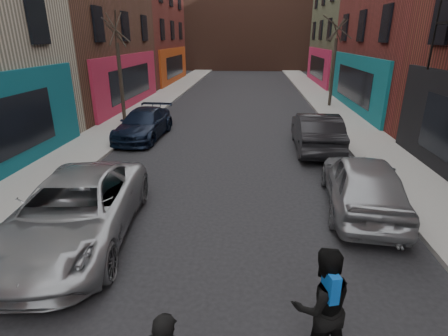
% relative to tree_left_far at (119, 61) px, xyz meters
% --- Properties ---
extents(sidewalk_left, '(2.50, 84.00, 0.13)m').
position_rel_tree_left_far_xyz_m(sidewalk_left, '(-0.05, 12.00, -3.31)').
color(sidewalk_left, gray).
rests_on(sidewalk_left, ground).
extents(sidewalk_right, '(2.50, 84.00, 0.13)m').
position_rel_tree_left_far_xyz_m(sidewalk_right, '(12.45, 12.00, -3.31)').
color(sidewalk_right, gray).
rests_on(sidewalk_right, ground).
extents(building_far, '(40.00, 10.00, 14.00)m').
position_rel_tree_left_far_xyz_m(building_far, '(6.20, 38.00, 3.62)').
color(building_far, '#47281E').
rests_on(building_far, ground).
extents(tree_left_far, '(2.00, 2.00, 6.50)m').
position_rel_tree_left_far_xyz_m(tree_left_far, '(0.00, 0.00, 0.00)').
color(tree_left_far, black).
rests_on(tree_left_far, sidewalk_left).
extents(tree_right_far, '(2.00, 2.00, 6.80)m').
position_rel_tree_left_far_xyz_m(tree_right_far, '(12.40, 6.00, 0.15)').
color(tree_right_far, black).
rests_on(tree_right_far, sidewalk_right).
extents(parked_left_far, '(3.13, 5.77, 1.54)m').
position_rel_tree_left_far_xyz_m(parked_left_far, '(3.00, -11.69, -2.61)').
color(parked_left_far, gray).
rests_on(parked_left_far, ground).
extents(parked_left_end, '(2.09, 4.75, 1.36)m').
position_rel_tree_left_far_xyz_m(parked_left_end, '(1.93, -2.70, -2.70)').
color(parked_left_end, black).
rests_on(parked_left_end, ground).
extents(parked_right_far, '(2.39, 4.87, 1.60)m').
position_rel_tree_left_far_xyz_m(parked_right_far, '(10.16, -9.52, -2.58)').
color(parked_right_far, gray).
rests_on(parked_right_far, ground).
extents(parked_right_end, '(1.79, 4.88, 1.60)m').
position_rel_tree_left_far_xyz_m(parked_right_end, '(9.81, -3.96, -2.58)').
color(parked_right_end, black).
rests_on(parked_right_end, ground).
extents(pedestrian, '(1.06, 0.91, 1.87)m').
position_rel_tree_left_far_xyz_m(pedestrian, '(8.14, -14.55, -2.44)').
color(pedestrian, black).
rests_on(pedestrian, ground).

